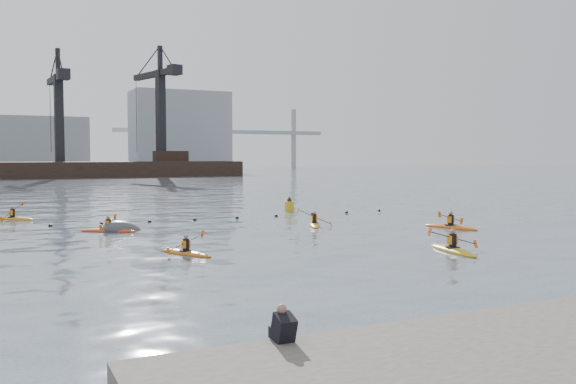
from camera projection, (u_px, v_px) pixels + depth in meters
name	position (u px, v px, depth m)	size (l,w,h in m)	color
ground	(360.00, 286.00, 20.17)	(400.00, 400.00, 0.00)	#394753
float_line	(172.00, 221.00, 40.28)	(33.24, 0.73, 0.24)	black
barge_pier	(59.00, 168.00, 119.19)	(72.00, 19.30, 29.50)	black
skyline	(55.00, 136.00, 156.13)	(141.00, 28.00, 22.00)	gray
kayaker_0	(186.00, 252.00, 26.72)	(1.96, 3.07, 1.08)	#C06412
kayaker_1	(453.00, 249.00, 27.46)	(2.48, 3.73, 1.27)	gold
kayaker_2	(108.00, 230.00, 34.60)	(3.12, 2.25, 1.04)	red
kayaker_3	(314.00, 224.00, 37.69)	(2.05, 3.14, 1.23)	orange
kayaker_4	(451.00, 226.00, 36.31)	(2.41, 3.69, 1.23)	#CC5913
kayaker_5	(13.00, 218.00, 41.26)	(2.90, 2.63, 1.28)	orange
mooring_buoy	(123.00, 231.00, 35.03)	(2.30, 1.36, 1.15)	#3B3E40
nav_buoy	(289.00, 206.00, 47.49)	(0.72, 0.72, 1.31)	gold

